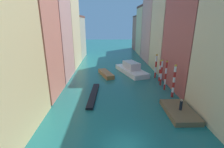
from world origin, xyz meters
name	(u,v)px	position (x,y,z in m)	size (l,w,h in m)	color
ground_plane	(115,72)	(0.00, 24.50, 0.00)	(154.00, 154.00, 0.00)	#1E6B66
building_left_1	(31,31)	(-12.72, 12.05, 10.12)	(6.51, 7.77, 20.22)	#C6705B
building_left_2	(51,25)	(-12.72, 20.71, 10.72)	(6.51, 8.88, 21.41)	tan
building_left_3	(64,29)	(-12.72, 30.63, 9.59)	(6.51, 10.80, 19.15)	beige
building_left_4	(74,37)	(-12.72, 41.54, 6.64)	(6.51, 11.18, 13.26)	#BCB299
building_right_1	(194,35)	(12.72, 14.81, 9.26)	(6.51, 12.02, 18.50)	#B25147
building_right_2	(170,32)	(12.72, 25.91, 9.24)	(6.51, 9.99, 18.46)	beige
building_right_3	(157,24)	(12.72, 36.85, 10.91)	(6.51, 11.65, 21.79)	tan
building_right_4	(147,30)	(12.72, 48.26, 8.45)	(6.51, 10.91, 16.88)	beige
building_right_5	(141,33)	(12.72, 58.49, 6.96)	(6.51, 9.50, 13.91)	#C6705B
waterfront_dock	(179,111)	(7.56, 5.73, 0.32)	(3.34, 5.80, 0.65)	brown
person_on_dock	(181,105)	(7.59, 5.59, 1.32)	(0.36, 0.36, 1.46)	black
mooring_pole_0	(174,81)	(8.50, 10.63, 2.72)	(0.38, 0.38, 5.32)	red
mooring_pole_1	(166,75)	(8.24, 13.58, 2.65)	(0.31, 0.31, 5.21)	red
mooring_pole_2	(161,72)	(8.24, 15.81, 2.50)	(0.31, 0.31, 4.91)	red
mooring_pole_3	(160,70)	(8.69, 18.07, 2.22)	(0.36, 0.36, 4.34)	red
mooring_pole_4	(156,66)	(8.38, 19.96, 2.61)	(0.38, 0.38, 5.10)	red
vaporetto_white	(131,69)	(3.75, 23.50, 0.92)	(6.87, 10.79, 2.63)	white
gondola_black	(93,95)	(-3.97, 11.31, 0.18)	(1.38, 9.02, 0.37)	black
motorboat_0	(106,74)	(-2.07, 21.63, 0.43)	(3.65, 6.28, 0.87)	olive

